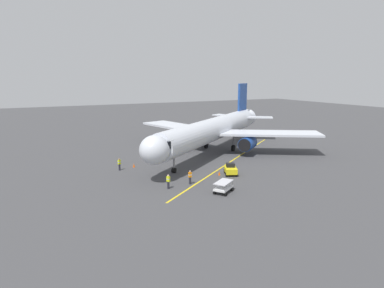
# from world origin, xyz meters

# --- Properties ---
(ground_plane) EXTENTS (220.00, 220.00, 0.00)m
(ground_plane) POSITION_xyz_m (0.00, 0.00, 0.00)
(ground_plane) COLOR #424244
(apron_lead_in_line) EXTENTS (32.15, 24.18, 0.01)m
(apron_lead_in_line) POSITION_xyz_m (0.19, 7.53, 0.01)
(apron_lead_in_line) COLOR yellow
(apron_lead_in_line) RESTS_ON ground
(airplane) EXTENTS (34.64, 31.52, 11.50)m
(airplane) POSITION_xyz_m (-0.03, 1.36, 4.00)
(airplane) COLOR silver
(airplane) RESTS_ON ground
(ground_crew_marshaller) EXTENTS (0.40, 0.26, 1.71)m
(ground_crew_marshaller) POSITION_xyz_m (11.23, 15.03, 0.89)
(ground_crew_marshaller) COLOR #23232D
(ground_crew_marshaller) RESTS_ON ground
(ground_crew_wing_walker) EXTENTS (0.47, 0.40, 1.71)m
(ground_crew_wing_walker) POSITION_xyz_m (17.28, 5.11, 0.89)
(ground_crew_wing_walker) COLOR #23232D
(ground_crew_wing_walker) RESTS_ON ground
(ground_crew_loader) EXTENTS (0.41, 0.47, 1.71)m
(ground_crew_loader) POSITION_xyz_m (14.25, 15.43, 0.89)
(ground_crew_loader) COLOR #23232D
(ground_crew_loader) RESTS_ON ground
(baggage_cart_near_nose) EXTENTS (2.94, 2.62, 1.27)m
(baggage_cart_near_nose) POSITION_xyz_m (9.21, 19.42, 0.66)
(baggage_cart_near_nose) COLOR white
(baggage_cart_near_nose) RESTS_ON ground
(tug_portside) EXTENTS (2.33, 2.72, 1.50)m
(tug_portside) POSITION_xyz_m (4.63, 13.85, 0.70)
(tug_portside) COLOR yellow
(tug_portside) RESTS_ON ground
(safety_cone_nose_left) EXTENTS (0.32, 0.32, 0.55)m
(safety_cone_nose_left) POSITION_xyz_m (15.01, 4.42, 0.28)
(safety_cone_nose_left) COLOR #F2590F
(safety_cone_nose_left) RESTS_ON ground
(safety_cone_nose_right) EXTENTS (0.32, 0.32, 0.55)m
(safety_cone_nose_right) POSITION_xyz_m (6.10, 13.39, 0.28)
(safety_cone_nose_right) COLOR #F2590F
(safety_cone_nose_right) RESTS_ON ground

